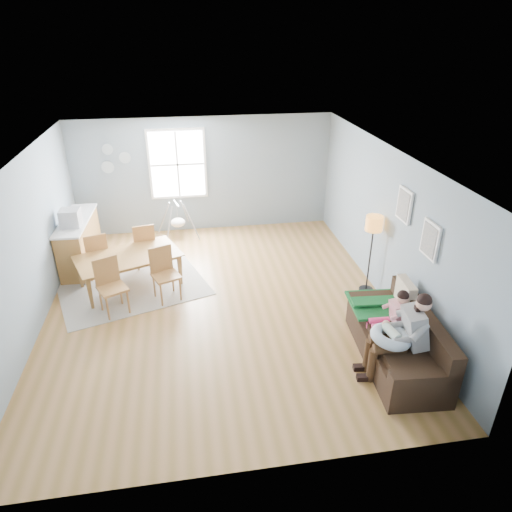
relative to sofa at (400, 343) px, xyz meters
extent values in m
cube|color=olive|center=(-2.51, 1.96, -0.34)|extent=(8.40, 9.40, 0.08)
cube|color=silver|center=(-2.51, 1.96, 2.70)|extent=(8.40, 9.40, 0.60)
cube|color=gray|center=(-2.51, 6.62, 1.05)|extent=(8.40, 0.08, 3.90)
cube|color=gray|center=(-2.51, -2.70, 1.05)|extent=(8.40, 0.08, 3.90)
cube|color=gray|center=(1.65, 1.96, 1.05)|extent=(0.08, 9.40, 3.90)
cube|color=white|center=(-3.11, 5.43, 1.35)|extent=(1.32, 0.06, 1.62)
cube|color=white|center=(-3.11, 5.40, 1.35)|extent=(1.20, 0.02, 1.50)
cube|color=white|center=(-3.11, 5.39, 1.35)|extent=(1.20, 0.03, 0.04)
cube|color=white|center=(-3.11, 5.39, 1.35)|extent=(0.04, 0.03, 1.50)
cube|color=white|center=(0.46, 0.46, 1.45)|extent=(0.04, 0.44, 0.54)
cube|color=#4F5B71|center=(0.43, 0.46, 1.45)|extent=(0.01, 0.36, 0.46)
cube|color=white|center=(0.46, 1.36, 1.65)|extent=(0.04, 0.44, 0.54)
cube|color=#4F5B71|center=(0.43, 1.36, 1.65)|extent=(0.01, 0.36, 0.46)
cylinder|color=#A5BDC6|center=(-4.61, 5.43, 1.75)|extent=(0.24, 0.02, 0.24)
cylinder|color=#A5BDC6|center=(-4.26, 5.43, 1.55)|extent=(0.26, 0.02, 0.26)
cylinder|color=#A5BDC6|center=(-4.66, 5.43, 1.35)|extent=(0.28, 0.02, 0.28)
cube|color=black|center=(-0.06, 0.00, -0.09)|extent=(1.06, 2.17, 0.42)
cube|color=black|center=(0.29, -0.02, 0.34)|extent=(0.36, 2.12, 0.43)
cube|color=black|center=(-0.13, -0.95, 0.20)|extent=(0.92, 0.27, 0.16)
cube|color=black|center=(0.01, 0.96, 0.20)|extent=(0.92, 0.27, 0.16)
cube|color=#166028|center=(-0.03, 0.71, 0.24)|extent=(1.03, 0.91, 0.04)
cube|color=#C8B299|center=(0.26, 0.53, 0.47)|extent=(0.18, 0.52, 0.51)
cube|color=gray|center=(0.00, -0.31, 0.51)|extent=(0.39, 0.46, 0.58)
sphere|color=#DFA088|center=(0.06, -0.32, 0.90)|extent=(0.21, 0.21, 0.21)
sphere|color=black|center=(0.06, -0.32, 0.94)|extent=(0.20, 0.20, 0.20)
cylinder|color=#352513|center=(-0.36, -0.37, 0.24)|extent=(0.46, 0.21, 0.15)
cylinder|color=#352513|center=(-0.33, -0.16, 0.24)|extent=(0.46, 0.21, 0.15)
cylinder|color=#352513|center=(-0.57, -0.35, -0.04)|extent=(0.13, 0.13, 0.52)
cylinder|color=#352513|center=(-0.54, -0.14, -0.04)|extent=(0.13, 0.13, 0.52)
cube|color=black|center=(-0.65, -0.34, -0.26)|extent=(0.24, 0.12, 0.08)
cube|color=black|center=(-0.62, -0.13, -0.26)|extent=(0.24, 0.12, 0.08)
torus|color=silver|center=(-0.31, -0.28, 0.37)|extent=(0.60, 0.58, 0.23)
cylinder|color=silver|center=(-0.31, -0.28, 0.44)|extent=(0.18, 0.32, 0.13)
sphere|color=#DFA088|center=(-0.32, -0.11, 0.46)|extent=(0.11, 0.11, 0.11)
cube|color=silver|center=(0.01, 0.21, 0.41)|extent=(0.24, 0.28, 0.38)
sphere|color=#DFA088|center=(0.04, 0.20, 0.67)|extent=(0.18, 0.18, 0.18)
sphere|color=black|center=(0.04, 0.20, 0.70)|extent=(0.17, 0.17, 0.17)
cylinder|color=#F73C80|center=(-0.24, 0.14, 0.24)|extent=(0.31, 0.10, 0.09)
cylinder|color=#F73C80|center=(-0.24, 0.29, 0.24)|extent=(0.31, 0.10, 0.09)
cylinder|color=#F73C80|center=(-0.39, 0.15, 0.06)|extent=(0.08, 0.08, 0.31)
cylinder|color=#F73C80|center=(-0.38, 0.29, 0.06)|extent=(0.08, 0.08, 0.31)
cylinder|color=black|center=(0.29, 2.01, -0.29)|extent=(0.26, 0.26, 0.03)
cylinder|color=black|center=(0.29, 2.01, 0.36)|extent=(0.03, 0.03, 1.32)
cylinder|color=orange|center=(0.29, 2.01, 1.07)|extent=(0.30, 0.30, 0.26)
cube|color=silver|center=(0.19, -0.18, -0.06)|extent=(0.44, 0.39, 0.48)
cube|color=black|center=(0.00, -0.18, -0.06)|extent=(0.04, 0.33, 0.39)
cube|color=gray|center=(-4.11, 2.84, -0.30)|extent=(3.13, 2.73, 0.01)
imported|color=olive|center=(-4.11, 2.84, 0.03)|extent=(2.12, 1.65, 0.66)
cube|color=#9F6937|center=(-4.33, 1.99, 0.18)|extent=(0.60, 0.60, 0.04)
cube|color=#9F6937|center=(-4.42, 2.17, 0.44)|extent=(0.40, 0.23, 0.49)
cylinder|color=#9F6937|center=(-4.41, 1.75, -0.06)|extent=(0.04, 0.04, 0.48)
cylinder|color=#9F6937|center=(-4.09, 1.91, -0.06)|extent=(0.04, 0.04, 0.48)
cylinder|color=#9F6937|center=(-4.57, 2.08, -0.06)|extent=(0.04, 0.04, 0.48)
cylinder|color=#9F6937|center=(-4.25, 2.23, -0.06)|extent=(0.04, 0.04, 0.48)
cube|color=#9F6937|center=(-3.43, 2.29, 0.18)|extent=(0.58, 0.58, 0.04)
cube|color=#9F6937|center=(-3.50, 2.48, 0.44)|extent=(0.41, 0.20, 0.49)
cylinder|color=#9F6937|center=(-3.53, 2.06, -0.06)|extent=(0.04, 0.04, 0.48)
cylinder|color=#9F6937|center=(-3.19, 2.19, -0.06)|extent=(0.04, 0.04, 0.48)
cylinder|color=#9F6937|center=(-3.66, 2.39, -0.06)|extent=(0.04, 0.04, 0.48)
cylinder|color=#9F6937|center=(-3.33, 2.53, -0.06)|extent=(0.04, 0.04, 0.48)
cube|color=#9F6937|center=(-4.79, 3.39, 0.17)|extent=(0.55, 0.55, 0.04)
cube|color=#9F6937|center=(-4.74, 3.21, 0.43)|extent=(0.41, 0.16, 0.48)
cylinder|color=#9F6937|center=(-4.68, 3.62, -0.07)|extent=(0.04, 0.04, 0.47)
cylinder|color=#9F6937|center=(-5.02, 3.51, -0.07)|extent=(0.04, 0.04, 0.47)
cylinder|color=#9F6937|center=(-4.57, 3.28, -0.07)|extent=(0.04, 0.04, 0.47)
cylinder|color=#9F6937|center=(-4.91, 3.17, -0.07)|extent=(0.04, 0.04, 0.47)
cube|color=#9F6937|center=(-3.89, 3.69, 0.17)|extent=(0.52, 0.52, 0.04)
cube|color=#9F6937|center=(-3.85, 3.50, 0.44)|extent=(0.42, 0.12, 0.49)
cylinder|color=#9F6937|center=(-3.75, 3.90, -0.06)|extent=(0.04, 0.04, 0.47)
cylinder|color=#9F6937|center=(-4.10, 3.83, -0.06)|extent=(0.04, 0.04, 0.47)
cylinder|color=#9F6937|center=(-3.68, 3.55, -0.06)|extent=(0.04, 0.04, 0.47)
cylinder|color=#9F6937|center=(-4.03, 3.48, -0.06)|extent=(0.04, 0.04, 0.47)
cube|color=olive|center=(-5.21, 3.97, 0.19)|extent=(0.55, 1.78, 0.98)
cube|color=silver|center=(-5.21, 3.97, 0.69)|extent=(0.59, 1.83, 0.04)
cube|color=#A9A9AE|center=(-5.20, 3.62, 0.88)|extent=(0.37, 0.36, 0.34)
cube|color=black|center=(-5.38, 3.63, 0.88)|extent=(0.03, 0.28, 0.24)
cylinder|color=#A9A9AE|center=(-3.20, 5.06, 0.53)|extent=(0.15, 0.47, 0.04)
ellipsoid|color=white|center=(-3.20, 5.06, 0.06)|extent=(0.34, 0.34, 0.21)
cylinder|color=#A9A9AE|center=(-3.20, 5.06, 0.29)|extent=(0.01, 0.01, 0.38)
cylinder|color=#A9A9AE|center=(-3.40, 4.74, 0.12)|extent=(0.23, 0.37, 0.83)
cylinder|color=#A9A9AE|center=(-2.88, 4.86, 0.12)|extent=(0.35, 0.24, 0.83)
cylinder|color=#A9A9AE|center=(-3.52, 5.25, 0.12)|extent=(0.35, 0.24, 0.83)
cylinder|color=#A9A9AE|center=(-3.01, 5.38, 0.12)|extent=(0.23, 0.37, 0.83)
camera|label=1|loc=(-2.97, -5.01, 4.22)|focal=32.00mm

